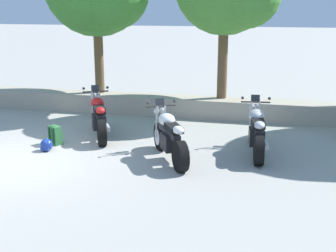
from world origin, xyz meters
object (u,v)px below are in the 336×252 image
(rider_helmet, at_px, (46,145))
(rider_backpack, at_px, (55,134))
(motorcycle_silver_far_right, at_px, (257,132))
(motorcycle_white_centre, at_px, (169,137))
(motorcycle_red_near_left, at_px, (99,118))

(rider_helmet, bearing_deg, rider_backpack, 93.78)
(motorcycle_silver_far_right, xyz_separation_m, rider_backpack, (-4.62, -0.42, -0.24))
(motorcycle_white_centre, height_order, rider_backpack, motorcycle_white_centre)
(motorcycle_silver_far_right, bearing_deg, motorcycle_red_near_left, 174.02)
(motorcycle_red_near_left, distance_m, motorcycle_silver_far_right, 3.87)
(motorcycle_red_near_left, bearing_deg, motorcycle_silver_far_right, -5.98)
(motorcycle_white_centre, relative_size, motorcycle_silver_far_right, 0.90)
(rider_backpack, bearing_deg, rider_helmet, -86.22)
(motorcycle_silver_far_right, bearing_deg, rider_backpack, -174.84)
(motorcycle_red_near_left, bearing_deg, motorcycle_white_centre, -30.49)
(motorcycle_silver_far_right, height_order, rider_backpack, motorcycle_silver_far_right)
(motorcycle_red_near_left, xyz_separation_m, motorcycle_silver_far_right, (3.85, -0.40, 0.00))
(motorcycle_silver_far_right, relative_size, rider_backpack, 4.39)
(motorcycle_silver_far_right, bearing_deg, motorcycle_white_centre, -154.95)
(rider_backpack, bearing_deg, motorcycle_silver_far_right, 5.16)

